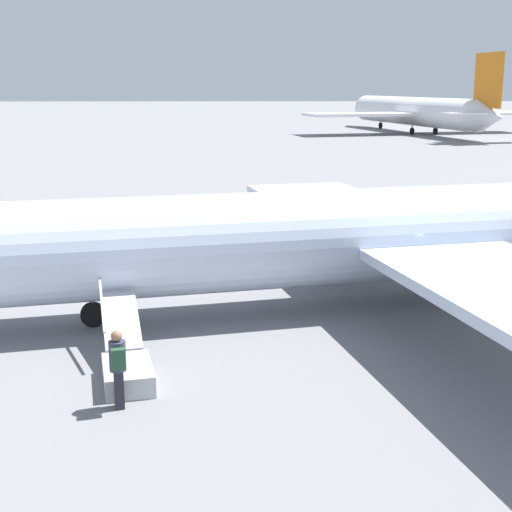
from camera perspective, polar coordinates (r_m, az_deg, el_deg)
ground_plane at (r=22.72m, az=9.08°, el=-3.87°), size 600.00×600.00×0.00m
airplane_main at (r=22.59m, az=11.72°, el=1.85°), size 32.88×25.22×7.58m
airplane_taxiing_distant at (r=106.56m, az=12.71°, el=11.23°), size 33.65×44.00×10.53m
boarding_stairs at (r=17.14m, az=-10.35°, el=-8.38°), size 1.85×4.14×1.83m
passenger at (r=15.42m, az=-10.99°, el=-8.49°), size 0.39×0.56×1.74m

